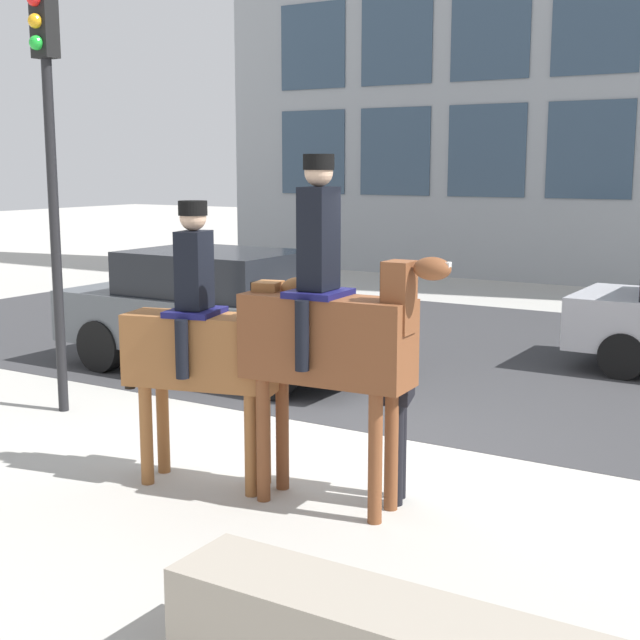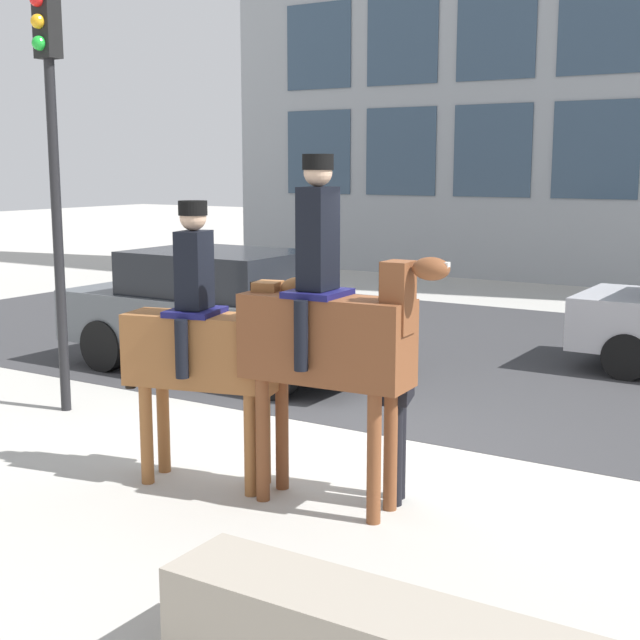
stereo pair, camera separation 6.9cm
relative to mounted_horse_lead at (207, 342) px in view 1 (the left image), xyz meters
name	(u,v)px [view 1 (the left image)]	position (x,y,z in m)	size (l,w,h in m)	color
ground_plane	(348,447)	(0.52, 1.49, -1.24)	(80.00, 80.00, 0.00)	#B2AFA8
road_surface	(513,358)	(0.52, 6.24, -1.24)	(21.68, 8.50, 0.01)	#38383A
mounted_horse_lead	(207,342)	(0.00, 0.00, 0.00)	(1.72, 0.75, 2.41)	brown
mounted_horse_companion	(329,330)	(1.13, 0.11, 0.19)	(1.78, 0.65, 2.79)	brown
pedestrian_bystander	(396,384)	(1.54, 0.46, -0.26)	(0.80, 0.63, 1.67)	black
street_car_near_lane	(221,309)	(-2.53, 3.46, -0.41)	(4.38, 1.95, 1.59)	#51565B
traffic_light	(49,137)	(-2.83, 0.97, 1.75)	(0.24, 0.29, 4.52)	black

